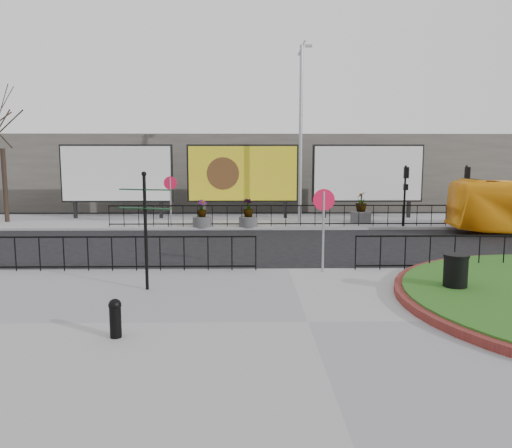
{
  "coord_description": "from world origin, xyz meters",
  "views": [
    {
      "loc": [
        -1.25,
        -14.96,
        3.51
      ],
      "look_at": [
        -0.97,
        1.28,
        1.33
      ],
      "focal_mm": 35.0,
      "sensor_mm": 36.0,
      "label": 1
    }
  ],
  "objects_px": {
    "bollard": "(115,316)",
    "fingerpost_sign": "(145,219)",
    "lamp_post": "(301,132)",
    "litter_bin": "(455,275)",
    "planter_a": "(202,218)",
    "planter_c": "(361,211)",
    "planter_b": "(248,216)",
    "billboard_mid": "(243,174)"
  },
  "relations": [
    {
      "from": "bollard",
      "to": "fingerpost_sign",
      "type": "bearing_deg",
      "value": 91.58
    },
    {
      "from": "lamp_post",
      "to": "litter_bin",
      "type": "distance_m",
      "value": 14.84
    },
    {
      "from": "fingerpost_sign",
      "to": "litter_bin",
      "type": "distance_m",
      "value": 7.87
    },
    {
      "from": "lamp_post",
      "to": "planter_a",
      "type": "distance_m",
      "value": 6.74
    },
    {
      "from": "litter_bin",
      "to": "bollard",
      "type": "bearing_deg",
      "value": -159.9
    },
    {
      "from": "fingerpost_sign",
      "to": "litter_bin",
      "type": "xyz_separation_m",
      "value": [
        7.73,
        -0.68,
        -1.32
      ]
    },
    {
      "from": "planter_c",
      "to": "litter_bin",
      "type": "bearing_deg",
      "value": -93.45
    },
    {
      "from": "fingerpost_sign",
      "to": "bollard",
      "type": "bearing_deg",
      "value": -68.26
    },
    {
      "from": "planter_b",
      "to": "planter_c",
      "type": "bearing_deg",
      "value": 15.1
    },
    {
      "from": "billboard_mid",
      "to": "bollard",
      "type": "bearing_deg",
      "value": -96.82
    },
    {
      "from": "bollard",
      "to": "planter_b",
      "type": "relative_size",
      "value": 0.54
    },
    {
      "from": "fingerpost_sign",
      "to": "planter_b",
      "type": "distance_m",
      "value": 12.13
    },
    {
      "from": "lamp_post",
      "to": "litter_bin",
      "type": "xyz_separation_m",
      "value": [
        2.37,
        -14.04,
        -4.19
      ]
    },
    {
      "from": "planter_b",
      "to": "planter_c",
      "type": "height_order",
      "value": "planter_c"
    },
    {
      "from": "planter_c",
      "to": "fingerpost_sign",
      "type": "bearing_deg",
      "value": -122.69
    },
    {
      "from": "billboard_mid",
      "to": "litter_bin",
      "type": "height_order",
      "value": "billboard_mid"
    },
    {
      "from": "litter_bin",
      "to": "planter_b",
      "type": "bearing_deg",
      "value": 112.22
    },
    {
      "from": "fingerpost_sign",
      "to": "bollard",
      "type": "relative_size",
      "value": 4.04
    },
    {
      "from": "billboard_mid",
      "to": "fingerpost_sign",
      "type": "relative_size",
      "value": 2.04
    },
    {
      "from": "lamp_post",
      "to": "litter_bin",
      "type": "bearing_deg",
      "value": -80.4
    },
    {
      "from": "litter_bin",
      "to": "fingerpost_sign",
      "type": "bearing_deg",
      "value": 174.98
    },
    {
      "from": "lamp_post",
      "to": "planter_b",
      "type": "relative_size",
      "value": 6.57
    },
    {
      "from": "lamp_post",
      "to": "planter_a",
      "type": "xyz_separation_m",
      "value": [
        -4.98,
        -1.6,
        -4.25
      ]
    },
    {
      "from": "lamp_post",
      "to": "planter_c",
      "type": "relative_size",
      "value": 5.75
    },
    {
      "from": "lamp_post",
      "to": "planter_c",
      "type": "bearing_deg",
      "value": -0.0
    },
    {
      "from": "planter_c",
      "to": "billboard_mid",
      "type": "bearing_deg",
      "value": 162.43
    },
    {
      "from": "billboard_mid",
      "to": "planter_c",
      "type": "xyz_separation_m",
      "value": [
        6.23,
        -1.97,
        -1.91
      ]
    },
    {
      "from": "billboard_mid",
      "to": "litter_bin",
      "type": "relative_size",
      "value": 6.05
    },
    {
      "from": "lamp_post",
      "to": "fingerpost_sign",
      "type": "relative_size",
      "value": 3.04
    },
    {
      "from": "fingerpost_sign",
      "to": "litter_bin",
      "type": "relative_size",
      "value": 2.96
    },
    {
      "from": "planter_c",
      "to": "lamp_post",
      "type": "bearing_deg",
      "value": 180.0
    },
    {
      "from": "bollard",
      "to": "planter_c",
      "type": "bearing_deg",
      "value": 63.27
    },
    {
      "from": "billboard_mid",
      "to": "lamp_post",
      "type": "relative_size",
      "value": 0.67
    },
    {
      "from": "billboard_mid",
      "to": "fingerpost_sign",
      "type": "xyz_separation_m",
      "value": [
        -2.34,
        -15.33,
        -0.64
      ]
    },
    {
      "from": "bollard",
      "to": "planter_b",
      "type": "xyz_separation_m",
      "value": [
        2.55,
        15.23,
        0.09
      ]
    },
    {
      "from": "bollard",
      "to": "planter_c",
      "type": "relative_size",
      "value": 0.47
    },
    {
      "from": "planter_a",
      "to": "bollard",
      "type": "bearing_deg",
      "value": -91.02
    },
    {
      "from": "billboard_mid",
      "to": "planter_b",
      "type": "bearing_deg",
      "value": -85.2
    },
    {
      "from": "lamp_post",
      "to": "planter_b",
      "type": "distance_m",
      "value": 5.25
    },
    {
      "from": "planter_a",
      "to": "planter_b",
      "type": "height_order",
      "value": "planter_b"
    },
    {
      "from": "lamp_post",
      "to": "litter_bin",
      "type": "relative_size",
      "value": 9.0
    },
    {
      "from": "fingerpost_sign",
      "to": "litter_bin",
      "type": "height_order",
      "value": "fingerpost_sign"
    }
  ]
}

